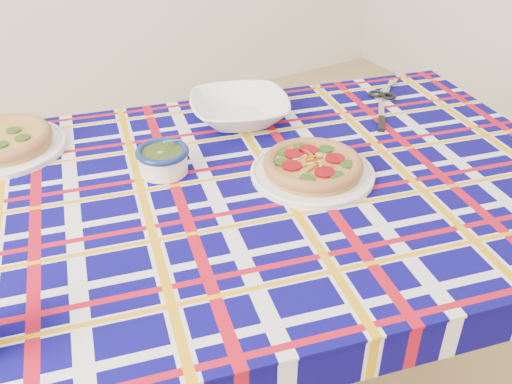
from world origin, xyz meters
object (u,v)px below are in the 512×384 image
main_focaccia_plate (313,165)px  pesto_bowl (163,158)px  dining_table (244,213)px  serving_bowl (240,110)px

main_focaccia_plate → pesto_bowl: size_ratio=2.39×
dining_table → main_focaccia_plate: 0.18m
main_focaccia_plate → serving_bowl: serving_bowl is taller
dining_table → pesto_bowl: bearing=144.7°
pesto_bowl → serving_bowl: size_ratio=0.46×
dining_table → pesto_bowl: 0.21m
dining_table → main_focaccia_plate: main_focaccia_plate is taller
dining_table → serving_bowl: 0.32m
main_focaccia_plate → dining_table: bearing=164.1°
serving_bowl → dining_table: bearing=-117.9°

